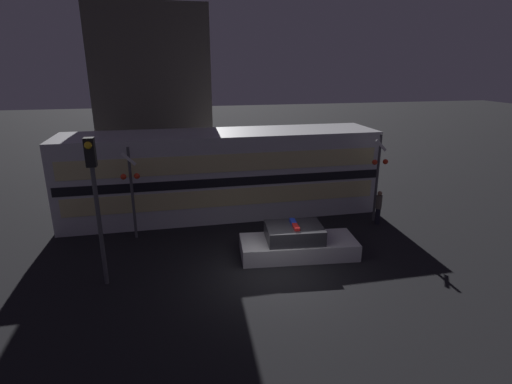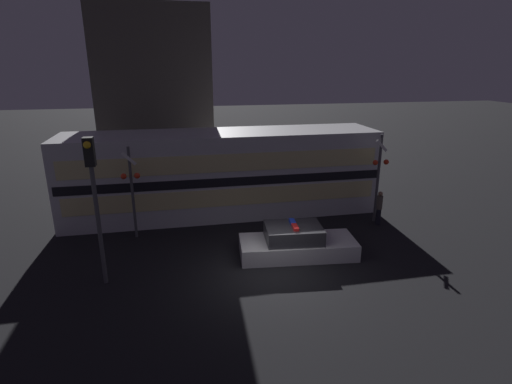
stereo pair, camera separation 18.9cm
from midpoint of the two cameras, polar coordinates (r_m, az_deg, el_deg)
ground_plane at (r=14.37m, az=2.93°, el=-11.87°), size 120.00×120.00×0.00m
train at (r=19.55m, az=-4.46°, el=2.68°), size 14.99×3.17×4.04m
police_car at (r=15.64m, az=6.14°, el=-7.31°), size 4.60×2.18×1.35m
pedestrian at (r=19.21m, az=17.45°, el=-2.15°), size 0.27×0.27×1.59m
crossing_signal_near at (r=19.08m, az=17.41°, el=2.62°), size 0.77×0.31×4.13m
crossing_signal_far at (r=17.23m, az=-17.03°, el=0.72°), size 0.77×0.31×3.94m
traffic_light_corner at (r=13.52m, az=-21.79°, el=0.59°), size 0.30×0.46×4.99m
building_left at (r=25.53m, az=-13.82°, el=12.81°), size 6.36×5.40×10.20m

